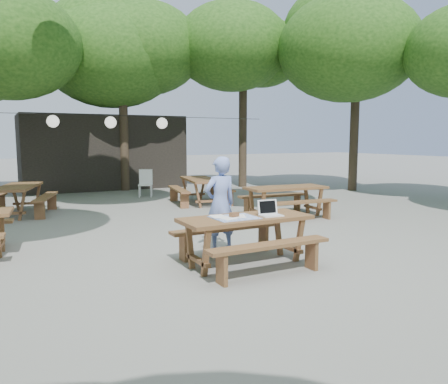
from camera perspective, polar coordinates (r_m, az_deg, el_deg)
The scene contains 11 objects.
ground at distance 8.06m, azimuth -2.59°, elevation -6.82°, with size 80.00×80.00×0.00m, color slate.
pavilion at distance 18.00m, azimuth -15.66°, elevation 5.07°, with size 6.00×3.00×2.80m, color black.
main_picnic_table at distance 6.69m, azimuth 2.83°, elevation -6.29°, with size 2.00×1.58×0.75m.
picnic_table_ne at distance 10.87m, azimuth 8.08°, elevation -1.19°, with size 2.06×1.73×0.75m.
picnic_table_far_w at distance 12.15m, azimuth -25.26°, elevation -0.94°, with size 2.07×2.28×0.75m.
picnic_table_far_e at distance 12.96m, azimuth -3.11°, elevation 0.18°, with size 1.89×2.15×0.75m.
woman at distance 7.45m, azimuth -0.51°, elevation -1.58°, with size 0.59×0.39×1.62m, color #7991DD.
plastic_chair at distance 14.73m, azimuth -10.21°, elevation 0.39°, with size 0.58×0.58×0.90m.
laptop at distance 6.73m, azimuth 5.96°, elevation -2.56°, with size 0.35×0.28×0.24m.
tabletop_clutter at distance 6.52m, azimuth 1.27°, elevation -3.27°, with size 0.65×0.59×0.08m.
paper_lanterns at distance 13.46m, azimuth -14.54°, elevation 8.82°, with size 9.00×0.34×0.38m.
Camera 1 is at (-3.34, -7.08, 1.92)m, focal length 35.00 mm.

